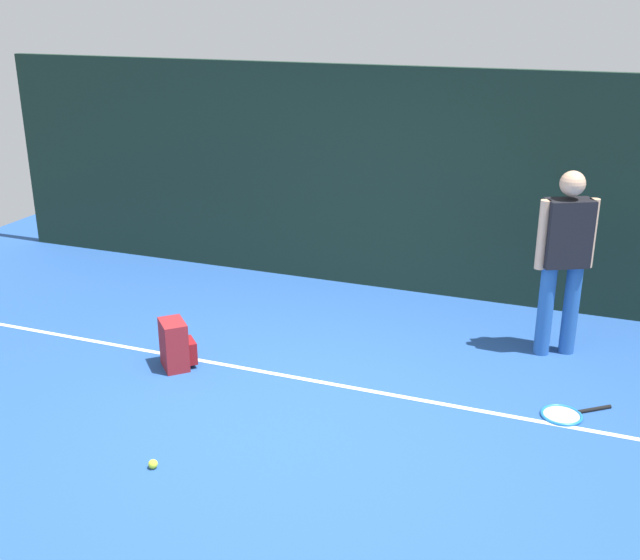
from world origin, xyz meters
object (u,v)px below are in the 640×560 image
tennis_racket (565,414)px  backpack (176,345)px  tennis_player (565,253)px  tennis_ball_near_player (153,464)px

tennis_racket → backpack: bearing=-32.1°
tennis_player → tennis_racket: (0.19, -1.15, -0.95)m
backpack → tennis_ball_near_player: backpack is taller
backpack → tennis_player: bearing=-108.3°
tennis_player → backpack: bearing=178.6°
tennis_player → tennis_racket: tennis_player is taller
backpack → tennis_ball_near_player: 1.57m
tennis_player → tennis_ball_near_player: (-2.43, -2.92, -0.93)m
tennis_racket → tennis_ball_near_player: size_ratio=8.96×
backpack → tennis_ball_near_player: size_ratio=6.67×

